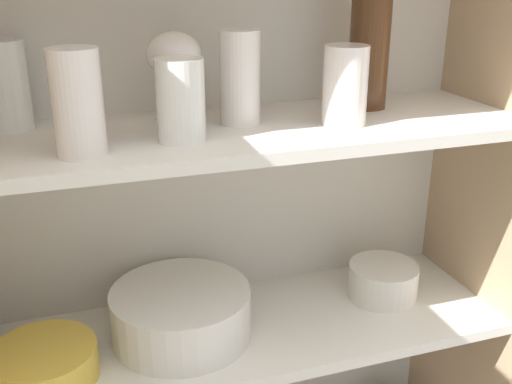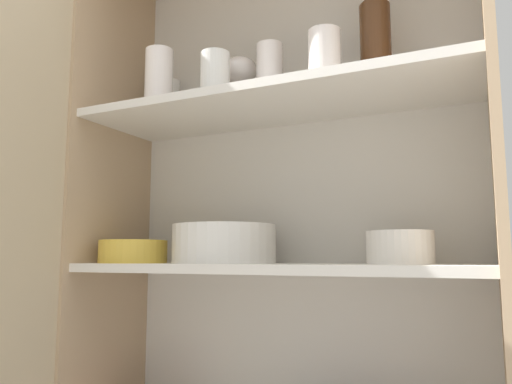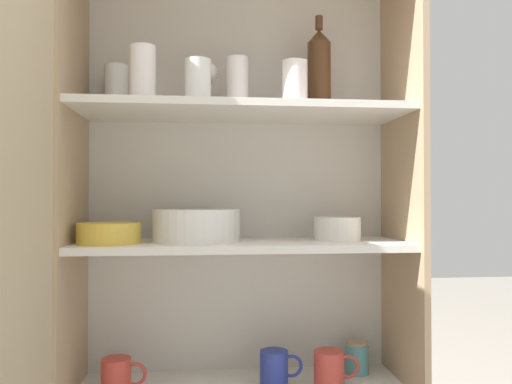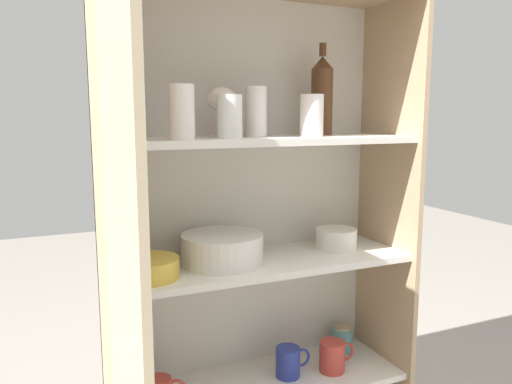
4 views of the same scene
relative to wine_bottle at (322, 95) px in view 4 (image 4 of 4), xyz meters
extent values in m
cube|color=silver|center=(-0.23, 0.10, -0.47)|extent=(0.94, 0.02, 1.54)
cube|color=tan|center=(-0.69, -0.06, -0.47)|extent=(0.02, 0.33, 1.54)
cube|color=tan|center=(0.23, -0.06, -0.47)|extent=(0.02, 0.33, 1.54)
cube|color=silver|center=(-0.23, -0.06, -0.91)|extent=(0.90, 0.30, 0.02)
cube|color=silver|center=(-0.23, -0.06, -0.51)|extent=(0.90, 0.30, 0.02)
cube|color=silver|center=(-0.23, -0.06, -0.14)|extent=(0.90, 0.30, 0.02)
cube|color=tan|center=(-0.71, -0.46, -0.47)|extent=(0.02, 0.47, 1.54)
cylinder|color=white|center=(-0.59, 0.04, -0.06)|extent=(0.07, 0.07, 0.14)
cylinder|color=silver|center=(-0.25, -0.03, -0.05)|extent=(0.06, 0.06, 0.15)
cylinder|color=silver|center=(-0.09, -0.09, -0.06)|extent=(0.07, 0.07, 0.12)
cylinder|color=white|center=(-0.36, -0.10, -0.07)|extent=(0.07, 0.07, 0.12)
cylinder|color=silver|center=(-0.50, -0.13, -0.05)|extent=(0.07, 0.07, 0.14)
cylinder|color=silver|center=(-0.34, 0.00, -0.12)|extent=(0.07, 0.07, 0.01)
cylinder|color=silver|center=(-0.34, 0.00, -0.09)|extent=(0.01, 0.01, 0.07)
ellipsoid|color=silver|center=(-0.34, 0.00, -0.02)|extent=(0.09, 0.09, 0.07)
cylinder|color=#4C2D19|center=(0.00, 0.00, -0.02)|extent=(0.07, 0.07, 0.21)
cone|color=#4C2D19|center=(0.00, 0.00, 0.10)|extent=(0.07, 0.07, 0.04)
cylinder|color=#4C2D19|center=(0.00, 0.00, 0.14)|extent=(0.02, 0.02, 0.04)
cylinder|color=silver|center=(-0.36, -0.05, -0.50)|extent=(0.24, 0.24, 0.01)
cylinder|color=silver|center=(-0.36, -0.05, -0.49)|extent=(0.24, 0.24, 0.01)
cylinder|color=silver|center=(-0.36, -0.05, -0.48)|extent=(0.24, 0.24, 0.01)
cylinder|color=silver|center=(-0.36, -0.05, -0.47)|extent=(0.24, 0.24, 0.01)
cylinder|color=silver|center=(-0.36, -0.05, -0.46)|extent=(0.24, 0.24, 0.01)
cylinder|color=silver|center=(-0.36, -0.05, -0.45)|extent=(0.24, 0.24, 0.01)
cylinder|color=silver|center=(-0.36, -0.05, -0.44)|extent=(0.24, 0.24, 0.01)
cylinder|color=silver|center=(-0.36, -0.05, -0.43)|extent=(0.24, 0.24, 0.01)
cylinder|color=silver|center=(-0.36, -0.05, -0.42)|extent=(0.24, 0.24, 0.01)
cylinder|color=silver|center=(-0.36, -0.05, -0.41)|extent=(0.24, 0.24, 0.01)
cylinder|color=gold|center=(-0.59, -0.09, -0.47)|extent=(0.17, 0.17, 0.06)
torus|color=gold|center=(-0.59, -0.09, -0.45)|extent=(0.16, 0.16, 0.01)
cylinder|color=silver|center=(0.04, -0.04, -0.47)|extent=(0.13, 0.13, 0.07)
torus|color=silver|center=(0.04, -0.04, -0.44)|extent=(0.13, 0.13, 0.01)
cylinder|color=#BC3D33|center=(0.01, -0.09, -0.85)|extent=(0.08, 0.08, 0.10)
torus|color=#BC3D33|center=(0.06, -0.09, -0.85)|extent=(0.07, 0.01, 0.07)
cylinder|color=#283893|center=(-0.14, -0.06, -0.85)|extent=(0.08, 0.08, 0.10)
torus|color=#283893|center=(-0.09, -0.06, -0.85)|extent=(0.06, 0.01, 0.06)
cylinder|color=#5BA3A8|center=(0.12, 0.02, -0.86)|extent=(0.07, 0.07, 0.08)
cylinder|color=tan|center=(0.12, 0.02, -0.81)|extent=(0.06, 0.06, 0.01)
camera|label=1|loc=(-0.52, -0.94, 0.12)|focal=42.00mm
camera|label=2|loc=(0.21, -1.08, -0.49)|focal=35.00mm
camera|label=3|loc=(-0.33, -1.44, -0.38)|focal=35.00mm
camera|label=4|loc=(-0.84, -1.40, -0.06)|focal=35.00mm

